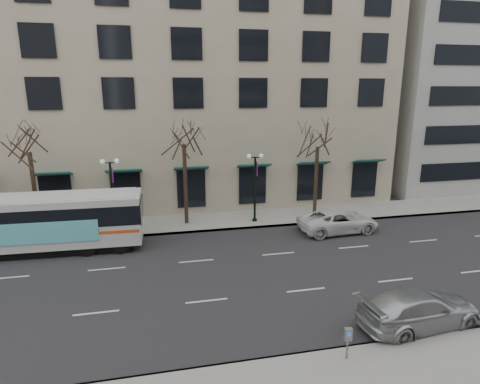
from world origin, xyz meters
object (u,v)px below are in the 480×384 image
object	(u,v)px
lamp_post_right	(255,185)
pay_station	(348,337)
tree_far_right	(318,134)
white_pickup	(338,221)
tree_far_left	(27,137)
silver_car	(420,309)
city_bus	(34,222)
tree_far_mid	(183,131)
lamp_post_left	(112,192)

from	to	relation	value
lamp_post_right	pay_station	size ratio (longest dim) A/B	4.19
tree_far_right	white_pickup	size ratio (longest dim) A/B	1.44
tree_far_left	silver_car	bearing A→B (deg)	-38.98
tree_far_left	pay_station	bearing A→B (deg)	-48.76
tree_far_right	silver_car	distance (m)	16.09
tree_far_left	white_pickup	bearing A→B (deg)	-10.18
tree_far_left	pay_station	distance (m)	22.68
tree_far_right	white_pickup	xyz separation A→B (m)	(0.26, -3.64, -5.64)
city_bus	white_pickup	xyz separation A→B (m)	(19.68, -0.63, -1.14)
white_pickup	pay_station	world-z (taller)	white_pickup
tree_far_mid	white_pickup	size ratio (longest dim) A/B	1.53
silver_car	pay_station	size ratio (longest dim) A/B	4.39
tree_far_mid	silver_car	bearing A→B (deg)	-60.36
tree_far_left	lamp_post_right	bearing A→B (deg)	-2.29
tree_far_mid	lamp_post_left	xyz separation A→B (m)	(-4.99, -0.60, -3.96)
tree_far_right	lamp_post_right	bearing A→B (deg)	-173.15
tree_far_right	pay_station	xyz separation A→B (m)	(-5.52, -16.51, -5.37)
tree_far_mid	white_pickup	distance (m)	12.49
tree_far_mid	lamp_post_right	xyz separation A→B (m)	(5.01, -0.60, -3.96)
lamp_post_right	pay_station	world-z (taller)	lamp_post_right
lamp_post_left	lamp_post_right	world-z (taller)	same
city_bus	silver_car	distance (m)	21.62
tree_far_left	tree_far_right	size ratio (longest dim) A/B	1.03
tree_far_right	lamp_post_left	size ratio (longest dim) A/B	1.55
lamp_post_right	pay_station	xyz separation A→B (m)	(-0.53, -15.91, -1.89)
tree_far_right	pay_station	bearing A→B (deg)	-108.49
tree_far_left	white_pickup	distance (m)	21.42
white_pickup	pay_station	xyz separation A→B (m)	(-5.78, -12.87, 0.27)
tree_far_right	pay_station	size ratio (longest dim) A/B	6.49
white_pickup	pay_station	distance (m)	14.11
tree_far_mid	city_bus	distance (m)	11.08
lamp_post_left	white_pickup	world-z (taller)	lamp_post_left
tree_far_left	tree_far_right	world-z (taller)	tree_far_left
white_pickup	city_bus	bearing A→B (deg)	84.84
tree_far_right	white_pickup	bearing A→B (deg)	-85.97
city_bus	pay_station	world-z (taller)	city_bus
pay_station	lamp_post_left	bearing A→B (deg)	128.01
silver_car	tree_far_left	bearing A→B (deg)	45.19
city_bus	lamp_post_left	bearing A→B (deg)	30.29
white_pickup	tree_far_mid	bearing A→B (deg)	67.14
lamp_post_left	silver_car	distance (m)	19.87
tree_far_mid	lamp_post_left	distance (m)	6.40
lamp_post_left	white_pickup	size ratio (longest dim) A/B	0.93
tree_far_mid	silver_car	xyz separation A→B (m)	(8.53, -15.00, -6.11)
lamp_post_left	lamp_post_right	bearing A→B (deg)	0.00
silver_car	pay_station	distance (m)	4.34
tree_far_left	tree_far_mid	xyz separation A→B (m)	(10.00, 0.00, 0.21)
tree_far_mid	white_pickup	world-z (taller)	tree_far_mid
tree_far_left	tree_far_mid	world-z (taller)	tree_far_mid
silver_car	white_pickup	bearing A→B (deg)	-14.45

